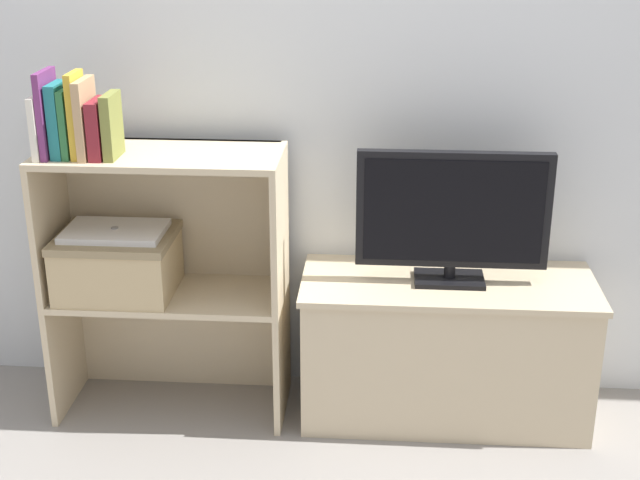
{
  "coord_description": "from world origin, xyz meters",
  "views": [
    {
      "loc": [
        0.19,
        -2.43,
        1.63
      ],
      "look_at": [
        0.0,
        0.17,
        0.62
      ],
      "focal_mm": 50.0,
      "sensor_mm": 36.0,
      "label": 1
    }
  ],
  "objects": [
    {
      "name": "book_ivory",
      "position": [
        -0.83,
        0.1,
        0.99
      ],
      "size": [
        0.02,
        0.16,
        0.19
      ],
      "color": "silver",
      "rests_on": "bookshelf_upper_tier"
    },
    {
      "name": "book_forest",
      "position": [
        -0.75,
        0.1,
        0.99
      ],
      "size": [
        0.02,
        0.12,
        0.21
      ],
      "color": "#286638",
      "rests_on": "bookshelf_upper_tier"
    },
    {
      "name": "book_olive",
      "position": [
        -0.61,
        0.1,
        0.99
      ],
      "size": [
        0.03,
        0.13,
        0.19
      ],
      "color": "olive",
      "rests_on": "bookshelf_upper_tier"
    },
    {
      "name": "book_tan",
      "position": [
        -0.69,
        0.1,
        1.01
      ],
      "size": [
        0.02,
        0.15,
        0.23
      ],
      "color": "tan",
      "rests_on": "bookshelf_upper_tier"
    },
    {
      "name": "laptop",
      "position": [
        -0.65,
        0.15,
        0.64
      ],
      "size": [
        0.31,
        0.21,
        0.02
      ],
      "color": "white",
      "rests_on": "storage_basket_left"
    },
    {
      "name": "tv_stand",
      "position": [
        0.41,
        0.19,
        0.24
      ],
      "size": [
        0.94,
        0.39,
        0.48
      ],
      "color": "#CCB793",
      "rests_on": "ground_plane"
    },
    {
      "name": "ground_plane",
      "position": [
        0.0,
        0.0,
        0.0
      ],
      "size": [
        16.0,
        16.0,
        0.0
      ],
      "primitive_type": "plane",
      "color": "gray"
    },
    {
      "name": "wall_back",
      "position": [
        0.0,
        0.41,
        1.2
      ],
      "size": [
        10.0,
        0.05,
        2.4
      ],
      "color": "silver",
      "rests_on": "ground_plane"
    },
    {
      "name": "storage_basket_left",
      "position": [
        -0.65,
        0.15,
        0.54
      ],
      "size": [
        0.37,
        0.3,
        0.2
      ],
      "color": "tan",
      "rests_on": "bookshelf_lower_tier"
    },
    {
      "name": "bookshelf_lower_tier",
      "position": [
        -0.49,
        0.22,
        0.27
      ],
      "size": [
        0.75,
        0.33,
        0.43
      ],
      "color": "#CCB793",
      "rests_on": "ground_plane"
    },
    {
      "name": "book_teal",
      "position": [
        -0.77,
        0.1,
        1.0
      ],
      "size": [
        0.03,
        0.12,
        0.22
      ],
      "color": "#1E7075",
      "rests_on": "bookshelf_upper_tier"
    },
    {
      "name": "book_plum",
      "position": [
        -0.81,
        0.1,
        1.02
      ],
      "size": [
        0.02,
        0.15,
        0.26
      ],
      "color": "#6B2D66",
      "rests_on": "bookshelf_upper_tier"
    },
    {
      "name": "tv",
      "position": [
        0.41,
        0.19,
        0.71
      ],
      "size": [
        0.6,
        0.14,
        0.43
      ],
      "color": "black",
      "rests_on": "tv_stand"
    },
    {
      "name": "book_mustard",
      "position": [
        -0.72,
        0.1,
        1.02
      ],
      "size": [
        0.02,
        0.12,
        0.25
      ],
      "color": "gold",
      "rests_on": "bookshelf_upper_tier"
    },
    {
      "name": "bookshelf_upper_tier",
      "position": [
        -0.49,
        0.23,
        0.72
      ],
      "size": [
        0.75,
        0.33,
        0.47
      ],
      "color": "#CCB793",
      "rests_on": "bookshelf_lower_tier"
    },
    {
      "name": "book_maroon",
      "position": [
        -0.65,
        0.1,
        0.98
      ],
      "size": [
        0.04,
        0.14,
        0.17
      ],
      "color": "maroon",
      "rests_on": "bookshelf_upper_tier"
    }
  ]
}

